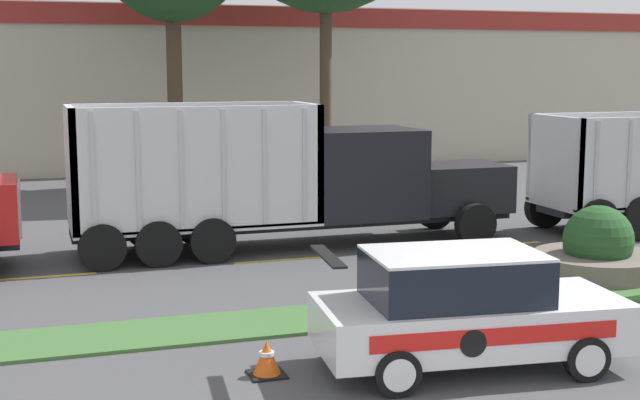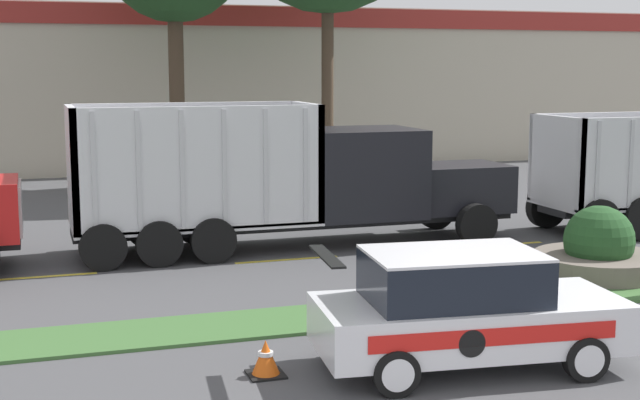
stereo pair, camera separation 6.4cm
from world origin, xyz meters
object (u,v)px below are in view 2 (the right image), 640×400
object	(u,v)px
dump_truck_mid	(324,183)
stone_planter	(598,253)
traffic_cone	(266,358)
rally_car	(464,309)

from	to	relation	value
dump_truck_mid	stone_planter	size ratio (longest dim) A/B	4.09
dump_truck_mid	stone_planter	bearing A→B (deg)	-48.27
dump_truck_mid	stone_planter	world-z (taller)	dump_truck_mid
dump_truck_mid	traffic_cone	size ratio (longest dim) A/B	20.96
stone_planter	traffic_cone	bearing A→B (deg)	-155.69
dump_truck_mid	rally_car	bearing A→B (deg)	-95.56
rally_car	stone_planter	xyz separation A→B (m)	(5.30, 4.24, -0.39)
stone_planter	traffic_cone	xyz separation A→B (m)	(-8.12, -3.67, -0.24)
dump_truck_mid	traffic_cone	distance (m)	9.46
stone_planter	traffic_cone	world-z (taller)	stone_planter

